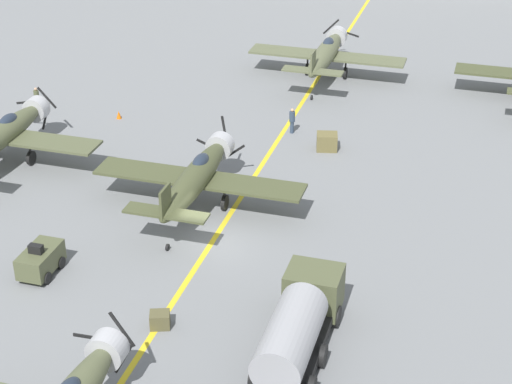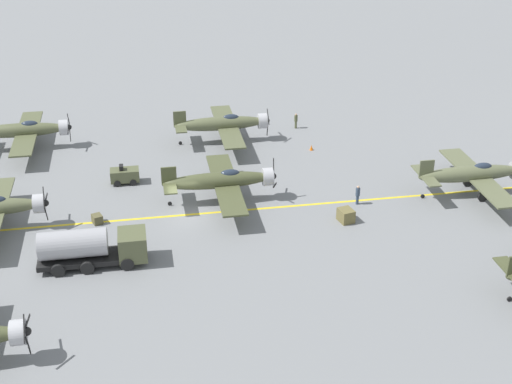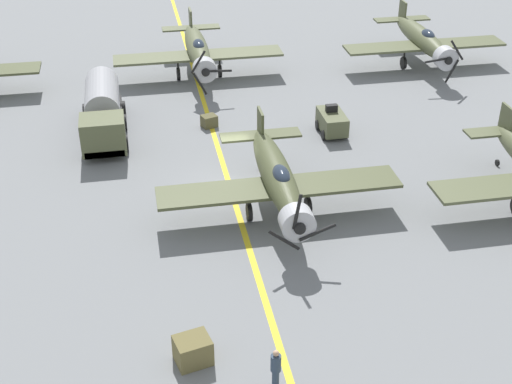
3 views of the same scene
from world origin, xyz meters
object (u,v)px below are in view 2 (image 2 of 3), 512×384
at_px(airplane_far_center, 474,174).
at_px(tow_tractor, 125,175).
at_px(ground_crew_inspecting, 358,194).
at_px(fuel_tanker, 93,247).
at_px(traffic_cone, 311,148).
at_px(airplane_mid_left, 224,124).
at_px(supply_crate_by_tanker, 346,215).
at_px(ground_crew_walking, 296,120).
at_px(airplane_mid_center, 222,181).
at_px(airplane_near_left, 23,130).
at_px(supply_crate_mid_lane, 97,219).

relative_size(airplane_far_center, tow_tractor, 4.62).
height_order(tow_tractor, ground_crew_inspecting, tow_tractor).
height_order(fuel_tanker, traffic_cone, fuel_tanker).
relative_size(airplane_far_center, ground_crew_inspecting, 6.84).
bearing_deg(airplane_mid_left, airplane_far_center, 68.17).
bearing_deg(supply_crate_by_tanker, ground_crew_walking, 178.54).
relative_size(tow_tractor, ground_crew_inspecting, 1.48).
bearing_deg(airplane_far_center, tow_tractor, -109.45).
bearing_deg(fuel_tanker, airplane_mid_center, 128.28).
height_order(airplane_mid_center, supply_crate_by_tanker, airplane_mid_center).
bearing_deg(fuel_tanker, ground_crew_walking, 139.15).
bearing_deg(airplane_mid_center, ground_crew_walking, 162.91).
relative_size(airplane_near_left, ground_crew_inspecting, 6.84).
xyz_separation_m(airplane_far_center, ground_crew_walking, (-18.17, -11.90, -1.09)).
height_order(airplane_far_center, supply_crate_by_tanker, airplane_far_center).
relative_size(airplane_mid_center, ground_crew_inspecting, 6.84).
xyz_separation_m(airplane_mid_center, tow_tractor, (-5.19, -8.31, -1.22)).
distance_m(airplane_far_center, airplane_mid_center, 22.21).
distance_m(airplane_near_left, fuel_tanker, 24.60).
xyz_separation_m(tow_tractor, ground_crew_walking, (-10.52, 18.47, 0.13)).
bearing_deg(airplane_near_left, airplane_mid_left, 74.86).
xyz_separation_m(tow_tractor, traffic_cone, (-4.38, 18.70, -0.52)).
distance_m(airplane_near_left, supply_crate_by_tanker, 34.49).
bearing_deg(ground_crew_walking, traffic_cone, 2.17).
bearing_deg(fuel_tanker, airplane_far_center, 100.38).
bearing_deg(airplane_mid_center, airplane_near_left, -113.49).
distance_m(airplane_near_left, airplane_mid_center, 23.58).
xyz_separation_m(fuel_tanker, supply_crate_mid_lane, (-6.41, 0.08, -1.14)).
bearing_deg(airplane_mid_left, airplane_near_left, -78.53).
bearing_deg(tow_tractor, supply_crate_mid_lane, -17.95).
distance_m(airplane_mid_left, ground_crew_inspecting, 18.47).
bearing_deg(airplane_far_center, airplane_mid_center, -101.68).
distance_m(fuel_tanker, supply_crate_mid_lane, 6.51).
height_order(ground_crew_walking, supply_crate_mid_lane, ground_crew_walking).
xyz_separation_m(airplane_mid_center, ground_crew_inspecting, (2.53, 11.48, -1.05)).
bearing_deg(fuel_tanker, ground_crew_inspecting, 104.98).
bearing_deg(airplane_mid_center, tow_tractor, -106.16).
bearing_deg(supply_crate_by_tanker, supply_crate_mid_lane, -99.10).
relative_size(fuel_tanker, supply_crate_mid_lane, 8.90).
bearing_deg(airplane_mid_left, supply_crate_by_tanker, 38.63).
height_order(ground_crew_inspecting, traffic_cone, ground_crew_inspecting).
xyz_separation_m(airplane_near_left, tow_tractor, (9.76, 9.94, -1.22)).
distance_m(airplane_near_left, ground_crew_inspecting, 34.50).
bearing_deg(ground_crew_inspecting, supply_crate_by_tanker, -33.64).
distance_m(ground_crew_walking, supply_crate_mid_lane, 27.38).
distance_m(airplane_mid_left, ground_crew_walking, 8.62).
bearing_deg(supply_crate_mid_lane, airplane_mid_left, 140.53).
height_order(airplane_mid_left, supply_crate_mid_lane, airplane_mid_left).
distance_m(fuel_tanker, traffic_cone, 27.82).
bearing_deg(supply_crate_by_tanker, airplane_mid_left, -157.59).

